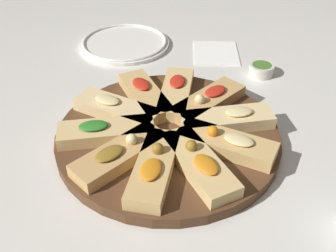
# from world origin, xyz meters

# --- Properties ---
(ground_plane) EXTENTS (3.00, 3.00, 0.00)m
(ground_plane) POSITION_xyz_m (0.00, 0.00, 0.00)
(ground_plane) COLOR silver
(serving_board) EXTENTS (0.43, 0.43, 0.02)m
(serving_board) POSITION_xyz_m (0.00, 0.00, 0.01)
(serving_board) COLOR #51331E
(serving_board) RESTS_ON ground_plane
(focaccia_slice_0) EXTENTS (0.14, 0.19, 0.04)m
(focaccia_slice_0) POSITION_xyz_m (0.06, -0.10, 0.04)
(focaccia_slice_0) COLOR tan
(focaccia_slice_0) RESTS_ON serving_board
(focaccia_slice_1) EXTENTS (0.19, 0.13, 0.03)m
(focaccia_slice_1) POSITION_xyz_m (0.11, -0.05, 0.04)
(focaccia_slice_1) COLOR #DBB775
(focaccia_slice_1) RESTS_ON serving_board
(focaccia_slice_2) EXTENTS (0.19, 0.09, 0.03)m
(focaccia_slice_2) POSITION_xyz_m (0.12, 0.02, 0.04)
(focaccia_slice_2) COLOR tan
(focaccia_slice_2) RESTS_ON serving_board
(focaccia_slice_3) EXTENTS (0.17, 0.17, 0.03)m
(focaccia_slice_3) POSITION_xyz_m (0.08, 0.08, 0.04)
(focaccia_slice_3) COLOR #E5C689
(focaccia_slice_3) RESTS_ON serving_board
(focaccia_slice_4) EXTENTS (0.08, 0.19, 0.03)m
(focaccia_slice_4) POSITION_xyz_m (0.02, 0.12, 0.04)
(focaccia_slice_4) COLOR #DBB775
(focaccia_slice_4) RESTS_ON serving_board
(focaccia_slice_5) EXTENTS (0.14, 0.19, 0.04)m
(focaccia_slice_5) POSITION_xyz_m (-0.06, 0.10, 0.04)
(focaccia_slice_5) COLOR tan
(focaccia_slice_5) RESTS_ON serving_board
(focaccia_slice_6) EXTENTS (0.19, 0.14, 0.04)m
(focaccia_slice_6) POSITION_xyz_m (-0.10, 0.05, 0.04)
(focaccia_slice_6) COLOR tan
(focaccia_slice_6) RESTS_ON serving_board
(focaccia_slice_7) EXTENTS (0.19, 0.09, 0.04)m
(focaccia_slice_7) POSITION_xyz_m (-0.12, -0.02, 0.04)
(focaccia_slice_7) COLOR #DBB775
(focaccia_slice_7) RESTS_ON serving_board
(focaccia_slice_8) EXTENTS (0.17, 0.17, 0.04)m
(focaccia_slice_8) POSITION_xyz_m (-0.08, -0.09, 0.04)
(focaccia_slice_8) COLOR tan
(focaccia_slice_8) RESTS_ON serving_board
(focaccia_slice_9) EXTENTS (0.08, 0.19, 0.03)m
(focaccia_slice_9) POSITION_xyz_m (-0.01, -0.12, 0.04)
(focaccia_slice_9) COLOR #E5C689
(focaccia_slice_9) RESTS_ON serving_board
(plate_right) EXTENTS (0.25, 0.25, 0.02)m
(plate_right) POSITION_xyz_m (0.44, 0.00, 0.01)
(plate_right) COLOR white
(plate_right) RESTS_ON ground_plane
(napkin_stack) EXTENTS (0.17, 0.16, 0.01)m
(napkin_stack) POSITION_xyz_m (0.32, -0.23, 0.00)
(napkin_stack) COLOR white
(napkin_stack) RESTS_ON ground_plane
(dipping_bowl) EXTENTS (0.06, 0.06, 0.03)m
(dipping_bowl) POSITION_xyz_m (0.18, -0.29, 0.01)
(dipping_bowl) COLOR silver
(dipping_bowl) RESTS_ON ground_plane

